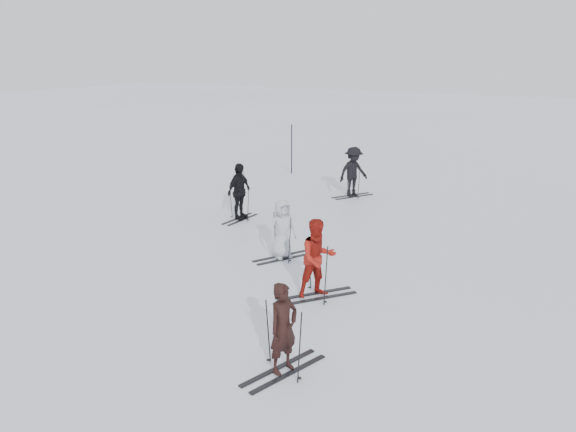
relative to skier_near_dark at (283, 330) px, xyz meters
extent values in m
plane|color=silver|center=(-2.79, 4.23, -0.79)|extent=(120.00, 120.00, 0.00)
imported|color=black|center=(0.00, 0.00, 0.00)|extent=(0.54, 0.67, 1.58)
imported|color=maroon|center=(-0.82, 2.99, 0.09)|extent=(1.06, 1.08, 1.76)
imported|color=#AFB5B9|center=(-2.68, 4.71, -0.02)|extent=(0.81, 0.90, 1.55)
imported|color=black|center=(-5.59, 7.09, 0.11)|extent=(0.51, 1.09, 1.81)
imported|color=black|center=(-3.55, 11.59, 0.12)|extent=(1.21, 1.36, 1.83)
cylinder|color=black|center=(-7.49, 14.09, 0.28)|extent=(0.06, 0.06, 2.14)
camera|label=1|loc=(4.12, -7.32, 4.47)|focal=35.00mm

